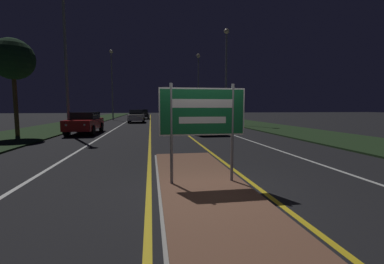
% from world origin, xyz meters
% --- Properties ---
extents(ground_plane, '(160.00, 160.00, 0.00)m').
position_xyz_m(ground_plane, '(0.00, 0.00, 0.00)').
color(ground_plane, black).
extents(median_island, '(2.08, 7.63, 0.10)m').
position_xyz_m(median_island, '(0.00, 0.50, 0.04)').
color(median_island, '#999993').
rests_on(median_island, ground_plane).
extents(verge_left, '(5.00, 100.00, 0.08)m').
position_xyz_m(verge_left, '(-9.50, 20.00, 0.04)').
color(verge_left, '#1E3319').
rests_on(verge_left, ground_plane).
extents(verge_right, '(5.00, 100.00, 0.08)m').
position_xyz_m(verge_right, '(9.50, 20.00, 0.04)').
color(verge_right, '#1E3319').
rests_on(verge_right, ground_plane).
extents(centre_line_yellow_left, '(0.12, 70.00, 0.01)m').
position_xyz_m(centre_line_yellow_left, '(-1.23, 25.00, 0.00)').
color(centre_line_yellow_left, gold).
rests_on(centre_line_yellow_left, ground_plane).
extents(centre_line_yellow_right, '(0.12, 70.00, 0.01)m').
position_xyz_m(centre_line_yellow_right, '(1.23, 25.00, 0.00)').
color(centre_line_yellow_right, gold).
rests_on(centre_line_yellow_right, ground_plane).
extents(lane_line_white_left, '(0.12, 70.00, 0.01)m').
position_xyz_m(lane_line_white_left, '(-4.20, 25.00, 0.00)').
color(lane_line_white_left, silver).
rests_on(lane_line_white_left, ground_plane).
extents(lane_line_white_right, '(0.12, 70.00, 0.01)m').
position_xyz_m(lane_line_white_right, '(4.20, 25.00, 0.00)').
color(lane_line_white_right, silver).
rests_on(lane_line_white_right, ground_plane).
extents(edge_line_white_left, '(0.10, 70.00, 0.01)m').
position_xyz_m(edge_line_white_left, '(-7.20, 25.00, 0.00)').
color(edge_line_white_left, silver).
rests_on(edge_line_white_left, ground_plane).
extents(edge_line_white_right, '(0.10, 70.00, 0.01)m').
position_xyz_m(edge_line_white_right, '(7.20, 25.00, 0.00)').
color(edge_line_white_right, silver).
rests_on(edge_line_white_right, ground_plane).
extents(highway_sign, '(1.97, 0.07, 2.27)m').
position_xyz_m(highway_sign, '(0.00, 0.50, 1.65)').
color(highway_sign, gray).
rests_on(highway_sign, median_island).
extents(streetlight_left_near, '(0.46, 0.46, 9.63)m').
position_xyz_m(streetlight_left_near, '(-6.46, 12.58, 5.78)').
color(streetlight_left_near, gray).
rests_on(streetlight_left_near, ground_plane).
extents(streetlight_left_far, '(0.49, 0.49, 9.78)m').
position_xyz_m(streetlight_left_far, '(-6.46, 32.62, 6.02)').
color(streetlight_left_far, gray).
rests_on(streetlight_left_far, ground_plane).
extents(streetlight_right_near, '(0.53, 0.53, 9.69)m').
position_xyz_m(streetlight_right_near, '(6.48, 20.44, 6.20)').
color(streetlight_right_near, gray).
rests_on(streetlight_right_near, ground_plane).
extents(streetlight_right_far, '(0.62, 0.62, 10.31)m').
position_xyz_m(streetlight_right_far, '(6.48, 35.83, 7.08)').
color(streetlight_right_far, gray).
rests_on(streetlight_right_far, ground_plane).
extents(car_receding_0, '(2.02, 4.36, 1.39)m').
position_xyz_m(car_receding_0, '(2.65, 12.41, 0.73)').
color(car_receding_0, '#B7B7BC').
rests_on(car_receding_0, ground_plane).
extents(car_receding_1, '(1.88, 4.43, 1.40)m').
position_xyz_m(car_receding_1, '(2.87, 25.38, 0.76)').
color(car_receding_1, black).
rests_on(car_receding_1, ground_plane).
extents(car_receding_2, '(1.95, 4.50, 1.43)m').
position_xyz_m(car_receding_2, '(2.56, 34.42, 0.75)').
color(car_receding_2, '#B7B7BC').
rests_on(car_receding_2, ground_plane).
extents(car_receding_3, '(1.84, 4.80, 1.38)m').
position_xyz_m(car_receding_3, '(2.43, 47.55, 0.74)').
color(car_receding_3, '#B7B7BC').
rests_on(car_receding_3, ground_plane).
extents(car_approaching_0, '(1.84, 4.71, 1.50)m').
position_xyz_m(car_approaching_0, '(-5.68, 13.54, 0.80)').
color(car_approaching_0, maroon).
rests_on(car_approaching_0, ground_plane).
extents(car_approaching_1, '(1.87, 4.24, 1.54)m').
position_xyz_m(car_approaching_1, '(-2.86, 26.28, 0.79)').
color(car_approaching_1, silver).
rests_on(car_approaching_1, ground_plane).
extents(car_approaching_2, '(1.95, 4.41, 1.49)m').
position_xyz_m(car_approaching_2, '(-2.43, 35.81, 0.79)').
color(car_approaching_2, black).
rests_on(car_approaching_2, ground_plane).
extents(roadside_palm_left, '(2.43, 2.43, 5.83)m').
position_xyz_m(roadside_palm_left, '(-9.22, 11.86, 4.65)').
color(roadside_palm_left, '#4C3823').
rests_on(roadside_palm_left, verge_left).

